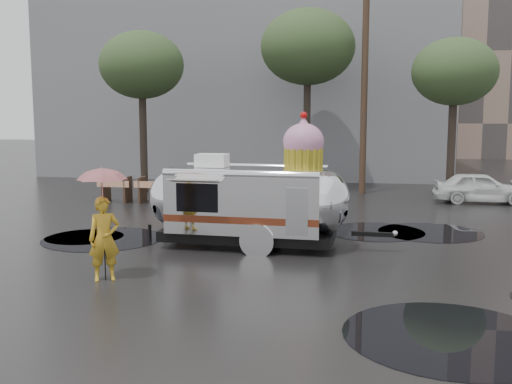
# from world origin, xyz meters

# --- Properties ---
(ground) EXTENTS (120.00, 120.00, 0.00)m
(ground) POSITION_xyz_m (0.00, 0.00, 0.00)
(ground) COLOR black
(ground) RESTS_ON ground
(puddles) EXTENTS (13.15, 11.62, 0.01)m
(puddles) POSITION_xyz_m (0.92, 2.53, 0.01)
(puddles) COLOR black
(puddles) RESTS_ON ground
(grey_building) EXTENTS (22.00, 12.00, 13.00)m
(grey_building) POSITION_xyz_m (-4.00, 24.00, 6.50)
(grey_building) COLOR slate
(grey_building) RESTS_ON ground
(utility_pole) EXTENTS (1.60, 0.28, 9.00)m
(utility_pole) POSITION_xyz_m (2.50, 14.00, 4.62)
(utility_pole) COLOR #473323
(utility_pole) RESTS_ON ground
(tree_left) EXTENTS (3.64, 3.64, 6.95)m
(tree_left) POSITION_xyz_m (-7.00, 13.00, 5.48)
(tree_left) COLOR #382D26
(tree_left) RESTS_ON ground
(tree_mid) EXTENTS (4.20, 4.20, 8.03)m
(tree_mid) POSITION_xyz_m (0.00, 15.00, 6.34)
(tree_mid) COLOR #382D26
(tree_mid) RESTS_ON ground
(tree_right) EXTENTS (3.36, 3.36, 6.42)m
(tree_right) POSITION_xyz_m (6.00, 13.00, 5.06)
(tree_right) COLOR #382D26
(tree_right) RESTS_ON ground
(barricade_row) EXTENTS (4.30, 0.80, 1.00)m
(barricade_row) POSITION_xyz_m (-5.55, 9.96, 0.52)
(barricade_row) COLOR #473323
(barricade_row) RESTS_ON ground
(airstream_trailer) EXTENTS (6.65, 2.62, 3.58)m
(airstream_trailer) POSITION_xyz_m (-0.48, 3.11, 1.26)
(airstream_trailer) COLOR silver
(airstream_trailer) RESTS_ON ground
(person_left) EXTENTS (0.76, 0.67, 1.76)m
(person_left) POSITION_xyz_m (-2.95, -0.59, 0.88)
(person_left) COLOR gold
(person_left) RESTS_ON ground
(umbrella_pink) EXTENTS (1.24, 1.24, 2.40)m
(umbrella_pink) POSITION_xyz_m (-2.95, -0.59, 1.97)
(umbrella_pink) COLOR pink
(umbrella_pink) RESTS_ON ground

